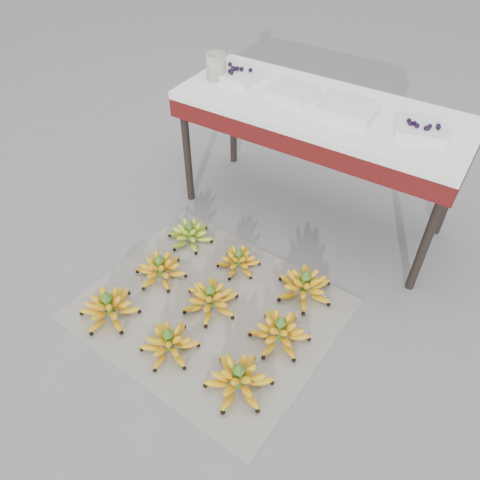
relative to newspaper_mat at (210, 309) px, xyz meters
The scene contains 17 objects.
ground 0.06m from the newspaper_mat, 62.37° to the left, with size 60.00×60.00×0.00m, color slate.
newspaper_mat is the anchor object (origin of this frame).
bunch_front_left 0.51m from the newspaper_mat, 143.02° to the right, with size 0.34×0.34×0.18m.
bunch_front_center 0.31m from the newspaper_mat, 92.95° to the right, with size 0.31×0.31×0.17m.
bunch_front_right 0.48m from the newspaper_mat, 38.97° to the right, with size 0.39×0.39×0.19m.
bunch_mid_left 0.36m from the newspaper_mat, behind, with size 0.30×0.30×0.17m.
bunch_mid_center 0.07m from the newspaper_mat, 87.90° to the left, with size 0.36×0.36×0.18m.
bunch_mid_right 0.41m from the newspaper_mat, ahead, with size 0.35×0.35×0.18m.
bunch_back_left 0.53m from the newspaper_mat, 137.06° to the left, with size 0.30×0.30×0.16m.
bunch_back_center 0.34m from the newspaper_mat, 95.01° to the left, with size 0.29×0.29×0.15m.
bunch_back_right 0.51m from the newspaper_mat, 43.06° to the left, with size 0.39×0.39×0.19m.
vendor_table 1.18m from the newspaper_mat, 84.19° to the left, with size 1.58×0.63×0.76m.
tray_far_left 1.34m from the newspaper_mat, 114.90° to the left, with size 0.28×0.22×0.07m.
tray_left 1.24m from the newspaper_mat, 94.44° to the left, with size 0.27×0.22×0.04m.
tray_right 1.25m from the newspaper_mat, 75.24° to the left, with size 0.28×0.21×0.04m.
tray_far_right 1.38m from the newspaper_mat, 56.46° to the left, with size 0.27×0.22×0.06m.
glass_jar 1.37m from the newspaper_mat, 120.84° to the left, with size 0.12×0.12×0.14m, color #D2EDBC.
Camera 1 is at (0.92, -1.27, 1.94)m, focal length 35.00 mm.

